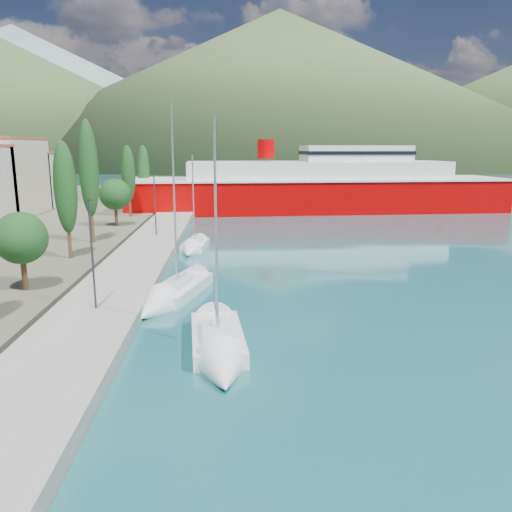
{
  "coord_description": "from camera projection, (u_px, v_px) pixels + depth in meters",
  "views": [
    {
      "loc": [
        -1.55,
        -13.85,
        9.54
      ],
      "look_at": [
        0.0,
        14.0,
        3.5
      ],
      "focal_mm": 35.0,
      "sensor_mm": 36.0,
      "label": 1
    }
  ],
  "objects": [
    {
      "name": "ground",
      "position": [
        234.0,
        185.0,
        132.73
      ],
      "size": [
        1400.0,
        1400.0,
        0.0
      ],
      "primitive_type": "plane",
      "color": "#1B595D"
    },
    {
      "name": "quay",
      "position": [
        137.0,
        263.0,
        40.42
      ],
      "size": [
        5.0,
        88.0,
        0.8
      ],
      "primitive_type": "cube",
      "color": "gray",
      "rests_on": "ground"
    },
    {
      "name": "hills_far",
      "position": [
        341.0,
        92.0,
        610.56
      ],
      "size": [
        1480.0,
        900.0,
        180.0
      ],
      "color": "gray",
      "rests_on": "ground"
    },
    {
      "name": "hills_near",
      "position": [
        360.0,
        94.0,
        374.04
      ],
      "size": [
        1010.0,
        520.0,
        115.0
      ],
      "color": "#42582F",
      "rests_on": "ground"
    },
    {
      "name": "tree_row",
      "position": [
        82.0,
        190.0,
        44.36
      ],
      "size": [
        3.59,
        64.74,
        11.48
      ],
      "color": "#47301E",
      "rests_on": "land_strip"
    },
    {
      "name": "lamp_posts",
      "position": [
        99.0,
        246.0,
        28.54
      ],
      "size": [
        0.15,
        44.32,
        6.06
      ],
      "color": "#2D2D33",
      "rests_on": "quay"
    },
    {
      "name": "sailboat_near",
      "position": [
        220.0,
        356.0,
        22.62
      ],
      "size": [
        3.12,
        8.43,
        11.87
      ],
      "color": "silver",
      "rests_on": "ground"
    },
    {
      "name": "sailboat_mid",
      "position": [
        166.0,
        299.0,
        31.14
      ],
      "size": [
        4.97,
        9.49,
        13.22
      ],
      "color": "silver",
      "rests_on": "ground"
    },
    {
      "name": "sailboat_far",
      "position": [
        192.0,
        249.0,
        46.81
      ],
      "size": [
        2.85,
        6.83,
        9.74
      ],
      "color": "silver",
      "rests_on": "ground"
    },
    {
      "name": "ferry",
      "position": [
        318.0,
        188.0,
        76.95
      ],
      "size": [
        58.0,
        14.87,
        11.42
      ],
      "color": "#A60000",
      "rests_on": "ground"
    }
  ]
}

